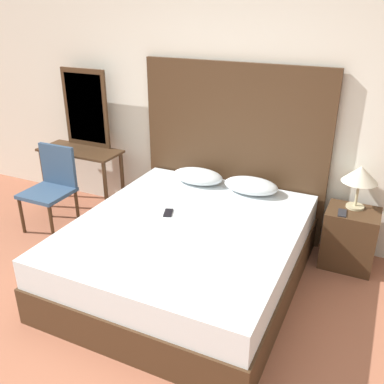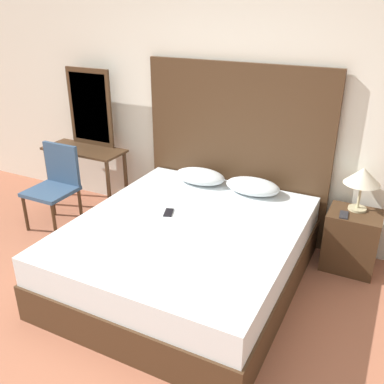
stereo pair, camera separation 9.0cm
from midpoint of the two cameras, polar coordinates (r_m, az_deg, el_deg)
name	(u,v)px [view 1 (the left image)]	position (r m, az deg, el deg)	size (l,w,h in m)	color
wall_back	(235,102)	(4.31, 5.15, 11.86)	(10.00, 0.06, 2.70)	silver
bed	(187,253)	(3.72, -1.40, -8.12)	(1.82, 2.10, 0.56)	#422B19
headboard	(233,151)	(4.36, 4.88, 5.48)	(1.91, 0.05, 1.74)	#422B19
pillow_left	(198,176)	(4.34, 0.17, 2.11)	(0.53, 0.32, 0.14)	silver
pillow_right	(251,186)	(4.15, 7.24, 0.84)	(0.53, 0.32, 0.14)	silver
phone_on_bed	(168,213)	(3.75, -3.89, -2.79)	(0.12, 0.16, 0.01)	black
nightstand	(349,238)	(4.17, 19.66, -5.82)	(0.46, 0.38, 0.56)	#422B19
table_lamp	(360,175)	(3.99, 20.94, 2.08)	(0.31, 0.31, 0.40)	tan
phone_on_nightstand	(342,213)	(3.96, 18.78, -2.66)	(0.08, 0.16, 0.01)	#232328
vanity_desk	(81,162)	(5.05, -15.06, 3.92)	(0.95, 0.40, 0.73)	#422B19
vanity_mirror	(86,108)	(5.01, -14.51, 10.77)	(0.58, 0.03, 0.87)	#422B19
chair	(52,183)	(4.77, -18.67, 1.13)	(0.46, 0.46, 0.88)	#334C6B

